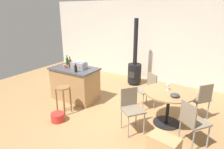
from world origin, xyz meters
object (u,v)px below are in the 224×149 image
object	(u,v)px
bottle_1	(67,61)
wine_glass	(168,85)
dining_table	(169,99)
bottle_0	(70,63)
cup_1	(74,64)
serving_bowl	(175,95)
plastic_bucket	(58,117)
folding_chair_right	(200,98)
folding_chair_near	(148,88)
folding_chair_left	(192,121)
wooden_stool	(63,95)
cup_0	(65,66)
cardboard_box	(164,147)
kitchen_island	(75,84)
bottle_2	(76,69)
toolbox	(79,65)
folding_chair_far	(131,106)
wood_stove	(135,69)

from	to	relation	value
bottle_1	wine_glass	distance (m)	2.88
dining_table	bottle_0	xyz separation A→B (m)	(-2.67, -0.05, 0.43)
cup_1	wine_glass	world-z (taller)	cup_1
serving_bowl	plastic_bucket	distance (m)	2.54
dining_table	folding_chair_right	bearing A→B (deg)	45.52
folding_chair_near	bottle_1	size ratio (longest dim) A/B	3.21
dining_table	folding_chair_left	world-z (taller)	folding_chair_left
bottle_1	plastic_bucket	world-z (taller)	bottle_1
folding_chair_left	dining_table	bearing A→B (deg)	137.45
wooden_stool	folding_chair_near	size ratio (longest dim) A/B	0.76
wooden_stool	folding_chair_right	size ratio (longest dim) A/B	0.76
cup_0	cardboard_box	bearing A→B (deg)	-16.55
folding_chair_near	bottle_0	xyz separation A→B (m)	(-2.00, -0.58, 0.49)
kitchen_island	bottle_2	xyz separation A→B (m)	(0.28, -0.26, 0.53)
cardboard_box	dining_table	bearing A→B (deg)	103.06
folding_chair_near	wine_glass	world-z (taller)	wine_glass
folding_chair_near	bottle_1	xyz separation A→B (m)	(-2.28, -0.40, 0.48)
toolbox	bottle_1	bearing A→B (deg)	164.12
wooden_stool	folding_chair_right	bearing A→B (deg)	25.80
folding_chair_far	toolbox	bearing A→B (deg)	162.34
dining_table	wood_stove	bearing A→B (deg)	131.41
kitchen_island	cardboard_box	distance (m)	2.96
wine_glass	folding_chair_far	bearing A→B (deg)	-127.41
folding_chair_left	toolbox	size ratio (longest dim) A/B	2.14
cup_1	bottle_0	bearing A→B (deg)	-79.53
wooden_stool	bottle_1	distance (m)	1.27
folding_chair_right	cup_0	xyz separation A→B (m)	(-3.31, -0.72, 0.42)
wood_stove	wine_glass	bearing A→B (deg)	-48.58
kitchen_island	serving_bowl	world-z (taller)	kitchen_island
wooden_stool	folding_chair_right	distance (m)	3.11
serving_bowl	plastic_bucket	bearing A→B (deg)	-157.27
bottle_2	serving_bowl	distance (m)	2.41
bottle_2	plastic_bucket	distance (m)	1.23
serving_bowl	folding_chair_far	bearing A→B (deg)	-151.24
wood_stove	toolbox	bearing A→B (deg)	-111.74
folding_chair_right	bottle_2	world-z (taller)	bottle_2
cardboard_box	folding_chair_left	bearing A→B (deg)	59.42
bottle_1	bottle_2	size ratio (longest dim) A/B	1.18
wood_stove	bottle_0	size ratio (longest dim) A/B	7.25
dining_table	wine_glass	distance (m)	0.29
cup_0	folding_chair_left	bearing A→B (deg)	-6.08
bottle_2	bottle_1	bearing A→B (deg)	147.81
cardboard_box	serving_bowl	bearing A→B (deg)	95.64
toolbox	dining_table	bearing A→B (deg)	0.76
wood_stove	cup_1	xyz separation A→B (m)	(-1.08, -1.70, 0.42)
cup_0	cardboard_box	xyz separation A→B (m)	(3.00, -0.89, -0.74)
folding_chair_near	wood_stove	xyz separation A→B (m)	(-0.96, 1.31, 0.01)
wood_stove	folding_chair_left	bearing A→B (deg)	-47.15
dining_table	serving_bowl	distance (m)	0.33
folding_chair_far	cup_0	world-z (taller)	cup_0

